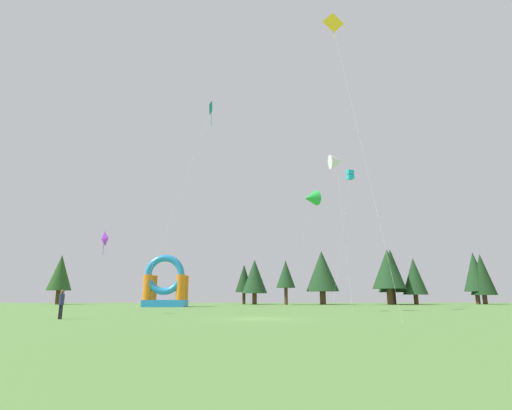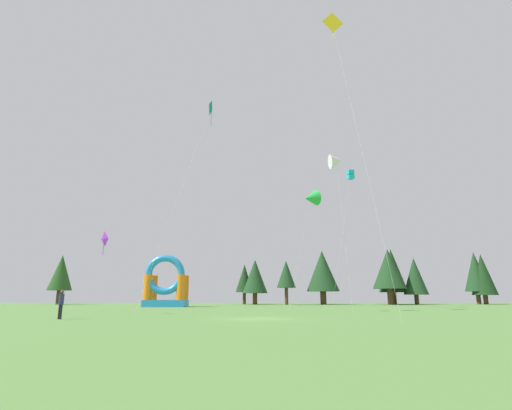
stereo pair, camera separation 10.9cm
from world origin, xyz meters
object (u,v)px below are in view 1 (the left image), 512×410
(kite_teal_diamond, at_px, (212,110))
(kite_yellow_diamond, at_px, (333,27))
(person_near_camera, at_px, (62,302))
(kite_purple_diamond, at_px, (103,240))
(inflatable_yellow_castle, at_px, (165,287))
(kite_cyan_box, at_px, (350,175))
(kite_green_delta, at_px, (311,198))
(kite_white_delta, at_px, (336,161))

(kite_teal_diamond, relative_size, kite_yellow_diamond, 0.94)
(kite_yellow_diamond, relative_size, person_near_camera, 11.34)
(kite_purple_diamond, xyz_separation_m, inflatable_yellow_castle, (0.80, 22.03, -3.55))
(kite_cyan_box, xyz_separation_m, kite_green_delta, (-6.81, -10.20, -5.62))
(kite_purple_diamond, height_order, person_near_camera, kite_purple_diamond)
(kite_cyan_box, bearing_deg, kite_purple_diamond, -147.76)
(kite_cyan_box, relative_size, kite_green_delta, 1.44)
(kite_white_delta, xyz_separation_m, inflatable_yellow_castle, (-21.32, 13.74, -13.51))
(person_near_camera, distance_m, inflatable_yellow_castle, 29.14)
(kite_cyan_box, distance_m, inflatable_yellow_castle, 29.24)
(kite_cyan_box, height_order, kite_yellow_diamond, kite_yellow_diamond)
(kite_green_delta, height_order, inflatable_yellow_castle, kite_green_delta)
(kite_yellow_diamond, xyz_separation_m, person_near_camera, (-18.35, 1.61, -19.47))
(kite_purple_diamond, distance_m, person_near_camera, 8.68)
(kite_purple_diamond, relative_size, kite_teal_diamond, 0.33)
(kite_green_delta, height_order, kite_purple_diamond, kite_green_delta)
(kite_purple_diamond, distance_m, kite_teal_diamond, 16.02)
(person_near_camera, xyz_separation_m, inflatable_yellow_castle, (0.55, 29.10, 1.48))
(kite_white_delta, distance_m, kite_yellow_diamond, 17.90)
(kite_yellow_diamond, bearing_deg, inflatable_yellow_castle, 120.09)
(kite_white_delta, relative_size, kite_green_delta, 1.39)
(kite_cyan_box, relative_size, person_near_camera, 9.35)
(kite_teal_diamond, distance_m, inflatable_yellow_castle, 27.09)
(kite_white_delta, distance_m, kite_purple_diamond, 25.64)
(person_near_camera, bearing_deg, inflatable_yellow_castle, 119.48)
(kite_cyan_box, xyz_separation_m, person_near_camera, (-25.34, -23.21, -15.83))
(kite_white_delta, bearing_deg, kite_cyan_box, 66.14)
(kite_purple_diamond, height_order, kite_yellow_diamond, kite_yellow_diamond)
(kite_green_delta, xyz_separation_m, kite_yellow_diamond, (-0.19, -14.62, 9.27))
(kite_green_delta, height_order, kite_teal_diamond, kite_teal_diamond)
(inflatable_yellow_castle, bearing_deg, kite_white_delta, -32.81)
(kite_green_delta, bearing_deg, kite_white_delta, 35.15)
(kite_green_delta, bearing_deg, inflatable_yellow_castle, 138.19)
(kite_teal_diamond, relative_size, person_near_camera, 10.69)
(kite_cyan_box, height_order, kite_teal_diamond, kite_teal_diamond)
(kite_green_delta, bearing_deg, person_near_camera, -144.94)
(kite_purple_diamond, bearing_deg, kite_teal_diamond, 14.69)
(person_near_camera, bearing_deg, kite_white_delta, 65.64)
(kite_teal_diamond, bearing_deg, kite_yellow_diamond, -48.09)
(kite_teal_diamond, height_order, person_near_camera, kite_teal_diamond)
(inflatable_yellow_castle, bearing_deg, kite_yellow_diamond, -59.91)
(kite_green_delta, xyz_separation_m, kite_purple_diamond, (-18.79, -5.94, -5.17))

